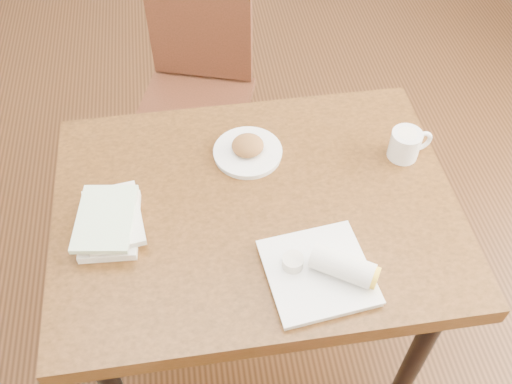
{
  "coord_description": "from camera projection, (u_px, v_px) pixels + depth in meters",
  "views": [
    {
      "loc": [
        -0.15,
        -0.97,
        1.99
      ],
      "look_at": [
        0.0,
        0.0,
        0.8
      ],
      "focal_mm": 40.0,
      "sensor_mm": 36.0,
      "label": 1
    }
  ],
  "objects": [
    {
      "name": "ground",
      "position": [
        256.0,
        327.0,
        2.16
      ],
      "size": [
        4.0,
        5.0,
        0.01
      ],
      "primitive_type": "cube",
      "color": "#472814",
      "rests_on": "ground"
    },
    {
      "name": "table",
      "position": [
        256.0,
        222.0,
        1.65
      ],
      "size": [
        1.12,
        0.84,
        0.75
      ],
      "color": "brown",
      "rests_on": "ground"
    },
    {
      "name": "chair_far",
      "position": [
        197.0,
        81.0,
        2.23
      ],
      "size": [
        0.53,
        0.53,
        0.95
      ],
      "color": "#4F2316",
      "rests_on": "ground"
    },
    {
      "name": "plate_scone",
      "position": [
        248.0,
        150.0,
        1.68
      ],
      "size": [
        0.21,
        0.21,
        0.07
      ],
      "color": "white",
      "rests_on": "table"
    },
    {
      "name": "coffee_mug",
      "position": [
        406.0,
        144.0,
        1.66
      ],
      "size": [
        0.13,
        0.09,
        0.09
      ],
      "color": "white",
      "rests_on": "table"
    },
    {
      "name": "plate_burrito",
      "position": [
        326.0,
        270.0,
        1.41
      ],
      "size": [
        0.29,
        0.28,
        0.09
      ],
      "color": "white",
      "rests_on": "table"
    },
    {
      "name": "book_stack",
      "position": [
        110.0,
        221.0,
        1.51
      ],
      "size": [
        0.19,
        0.24,
        0.06
      ],
      "color": "white",
      "rests_on": "table"
    }
  ]
}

